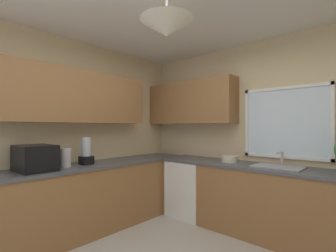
# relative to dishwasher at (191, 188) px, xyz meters

# --- Properties ---
(room_shell) EXTENTS (3.99, 4.06, 2.68)m
(room_shell) POSITION_rel_dishwasher_xyz_m (0.58, -1.16, 1.35)
(room_shell) COLOR beige
(room_shell) RESTS_ON ground_plane
(counter_run_left) EXTENTS (0.65, 3.67, 0.90)m
(counter_run_left) POSITION_rel_dishwasher_xyz_m (-0.66, -1.63, 0.02)
(counter_run_left) COLOR olive
(counter_run_left) RESTS_ON ground_plane
(counter_run_back) EXTENTS (3.08, 0.65, 0.90)m
(counter_run_back) POSITION_rel_dishwasher_xyz_m (1.18, 0.03, 0.02)
(counter_run_back) COLOR olive
(counter_run_back) RESTS_ON ground_plane
(dishwasher) EXTENTS (0.60, 0.60, 0.85)m
(dishwasher) POSITION_rel_dishwasher_xyz_m (0.00, 0.00, 0.00)
(dishwasher) COLOR white
(dishwasher) RESTS_ON ground_plane
(microwave) EXTENTS (0.48, 0.36, 0.29)m
(microwave) POSITION_rel_dishwasher_xyz_m (-0.66, -2.06, 0.62)
(microwave) COLOR black
(microwave) RESTS_ON counter_run_left
(kettle) EXTENTS (0.13, 0.13, 0.23)m
(kettle) POSITION_rel_dishwasher_xyz_m (-0.64, -1.72, 0.59)
(kettle) COLOR #B7B7BC
(kettle) RESTS_ON counter_run_left
(sink_assembly) EXTENTS (0.56, 0.40, 0.19)m
(sink_assembly) POSITION_rel_dishwasher_xyz_m (1.31, 0.04, 0.48)
(sink_assembly) COLOR #9EA0A5
(sink_assembly) RESTS_ON counter_run_back
(bowl) EXTENTS (0.22, 0.22, 0.09)m
(bowl) POSITION_rel_dishwasher_xyz_m (0.65, 0.03, 0.52)
(bowl) COLOR beige
(bowl) RESTS_ON counter_run_back
(blender_appliance) EXTENTS (0.15, 0.15, 0.36)m
(blender_appliance) POSITION_rel_dishwasher_xyz_m (-0.66, -1.43, 0.63)
(blender_appliance) COLOR black
(blender_appliance) RESTS_ON counter_run_left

